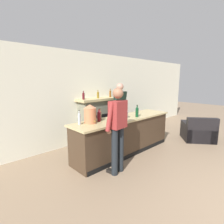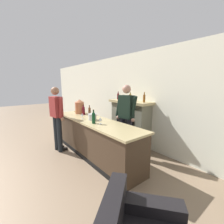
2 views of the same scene
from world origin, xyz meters
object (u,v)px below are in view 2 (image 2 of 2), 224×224
object	(u,v)px
person_bartender	(126,117)
wine_glass_front_right	(100,119)
copper_dispenser	(80,106)
ice_bucket_steel	(92,117)
wine_bottle_merlot_tall	(94,117)
wine_bottle_riesling_slim	(78,108)
person_customer	(57,116)
wine_bottle_chardonnay_pale	(90,111)
wine_glass_near_bucket	(82,115)
fireplace_stone	(130,123)
wine_bottle_burgundy_dark	(84,110)

from	to	relation	value
person_bartender	wine_glass_front_right	distance (m)	0.74
copper_dispenser	ice_bucket_steel	size ratio (longest dim) A/B	1.96
ice_bucket_steel	wine_bottle_merlot_tall	distance (m)	0.37
person_bartender	wine_bottle_riesling_slim	xyz separation A→B (m)	(-1.76, -0.46, 0.08)
person_customer	wine_bottle_chardonnay_pale	world-z (taller)	person_customer
wine_glass_near_bucket	ice_bucket_steel	bearing A→B (deg)	29.82
fireplace_stone	person_bartender	bearing A→B (deg)	-53.99
person_bartender	wine_bottle_chardonnay_pale	bearing A→B (deg)	-160.35
wine_bottle_burgundy_dark	wine_bottle_riesling_slim	bearing A→B (deg)	172.96
wine_bottle_riesling_slim	wine_glass_near_bucket	bearing A→B (deg)	-19.72
fireplace_stone	copper_dispenser	bearing A→B (deg)	-135.27
wine_bottle_riesling_slim	wine_bottle_chardonnay_pale	bearing A→B (deg)	5.44
fireplace_stone	wine_glass_front_right	bearing A→B (deg)	-75.00
wine_bottle_burgundy_dark	wine_glass_near_bucket	xyz separation A→B (m)	(0.47, -0.28, -0.03)
wine_glass_near_bucket	fireplace_stone	bearing A→B (deg)	74.54
wine_bottle_burgundy_dark	wine_glass_near_bucket	world-z (taller)	wine_bottle_burgundy_dark
wine_bottle_riesling_slim	wine_glass_near_bucket	size ratio (longest dim) A/B	2.09
person_customer	ice_bucket_steel	distance (m)	1.04
wine_glass_near_bucket	person_customer	bearing A→B (deg)	-142.21
fireplace_stone	wine_bottle_riesling_slim	size ratio (longest dim) A/B	5.09
wine_bottle_riesling_slim	wine_glass_front_right	bearing A→B (deg)	-9.19
person_bartender	wine_bottle_riesling_slim	world-z (taller)	person_bartender
person_customer	person_bartender	bearing A→B (deg)	42.50
person_customer	wine_glass_front_right	xyz separation A→B (m)	(1.32, 0.53, 0.09)
person_bartender	wine_glass_front_right	size ratio (longest dim) A/B	11.36
ice_bucket_steel	wine_bottle_merlot_tall	xyz separation A→B (m)	(0.33, -0.16, 0.07)
fireplace_stone	wine_bottle_chardonnay_pale	world-z (taller)	fireplace_stone
wine_bottle_riesling_slim	fireplace_stone	bearing A→B (deg)	37.31
copper_dispenser	wine_bottle_riesling_slim	distance (m)	0.27
wine_glass_near_bucket	person_bartender	bearing A→B (deg)	45.62
wine_bottle_burgundy_dark	wine_bottle_chardonnay_pale	size ratio (longest dim) A/B	1.05
person_customer	wine_glass_near_bucket	xyz separation A→B (m)	(0.59, 0.46, 0.08)
wine_bottle_riesling_slim	wine_bottle_chardonnay_pale	world-z (taller)	wine_bottle_riesling_slim
person_customer	copper_dispenser	distance (m)	0.78
copper_dispenser	wine_glass_front_right	size ratio (longest dim) A/B	2.66
fireplace_stone	wine_glass_near_bucket	world-z (taller)	fireplace_stone
wine_bottle_chardonnay_pale	person_customer	bearing A→B (deg)	-106.72
copper_dispenser	wine_glass_near_bucket	bearing A→B (deg)	-21.73
ice_bucket_steel	wine_glass_near_bucket	distance (m)	0.30
wine_bottle_merlot_tall	wine_bottle_chardonnay_pale	world-z (taller)	wine_bottle_merlot_tall
wine_bottle_burgundy_dark	fireplace_stone	bearing A→B (deg)	52.18
ice_bucket_steel	fireplace_stone	bearing A→B (deg)	84.27
wine_bottle_merlot_tall	wine_bottle_burgundy_dark	bearing A→B (deg)	164.09
fireplace_stone	wine_glass_front_right	world-z (taller)	fireplace_stone
person_customer	wine_bottle_riesling_slim	world-z (taller)	person_customer
person_bartender	wine_bottle_burgundy_dark	xyz separation A→B (m)	(-1.26, -0.52, 0.07)
person_bartender	wine_bottle_burgundy_dark	world-z (taller)	person_bartender
person_customer	wine_glass_near_bucket	size ratio (longest dim) A/B	11.49
wine_bottle_merlot_tall	wine_glass_near_bucket	size ratio (longest dim) A/B	2.07
fireplace_stone	person_bartender	world-z (taller)	person_bartender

